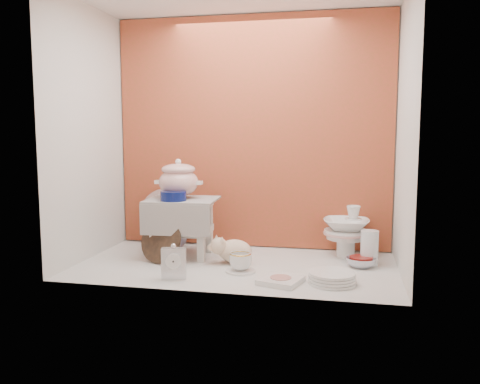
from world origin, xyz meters
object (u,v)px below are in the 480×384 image
object	(u,v)px
blue_white_vase	(168,230)
dinner_plate_stack	(332,278)
step_stool	(183,228)
crystal_bowl	(361,262)
plush_pig	(235,251)
floral_platter	(167,216)
gold_rim_teacup	(240,261)
porcelain_tower	(346,231)
mantel_clock	(174,262)
soup_tureen	(179,178)

from	to	relation	value
blue_white_vase	dinner_plate_stack	world-z (taller)	blue_white_vase
step_stool	crystal_bowl	size ratio (longest dim) A/B	2.43
step_stool	plush_pig	distance (m)	0.38
floral_platter	dinner_plate_stack	distance (m)	1.32
step_stool	floral_platter	distance (m)	0.37
gold_rim_teacup	porcelain_tower	size ratio (longest dim) A/B	0.39
mantel_clock	plush_pig	size ratio (longest dim) A/B	0.73
soup_tureen	plush_pig	xyz separation A→B (m)	(0.38, -0.13, -0.40)
blue_white_vase	gold_rim_teacup	distance (m)	0.69
step_stool	porcelain_tower	world-z (taller)	step_stool
soup_tureen	crystal_bowl	bearing A→B (deg)	-3.11
blue_white_vase	floral_platter	bearing A→B (deg)	111.72
floral_platter	plush_pig	size ratio (longest dim) A/B	1.50
dinner_plate_stack	step_stool	bearing A→B (deg)	157.43
plush_pig	blue_white_vase	bearing A→B (deg)	155.93
gold_rim_teacup	blue_white_vase	bearing A→B (deg)	144.39
blue_white_vase	porcelain_tower	bearing A→B (deg)	3.62
soup_tureen	porcelain_tower	world-z (taller)	soup_tureen
mantel_clock	dinner_plate_stack	xyz separation A→B (m)	(0.80, 0.09, -0.06)
plush_pig	crystal_bowl	world-z (taller)	plush_pig
step_stool	gold_rim_teacup	xyz separation A→B (m)	(0.42, -0.27, -0.12)
soup_tureen	blue_white_vase	world-z (taller)	soup_tureen
floral_platter	plush_pig	bearing A→B (deg)	-36.15
soup_tureen	blue_white_vase	xyz separation A→B (m)	(-0.11, 0.10, -0.35)
soup_tureen	floral_platter	distance (m)	0.43
gold_rim_teacup	crystal_bowl	distance (m)	0.69
soup_tureen	step_stool	bearing A→B (deg)	-43.96
soup_tureen	mantel_clock	xyz separation A→B (m)	(0.14, -0.50, -0.38)
mantel_clock	step_stool	bearing A→B (deg)	88.23
crystal_bowl	porcelain_tower	bearing A→B (deg)	110.60
plush_pig	gold_rim_teacup	size ratio (longest dim) A/B	2.06
soup_tureen	gold_rim_teacup	xyz separation A→B (m)	(0.45, -0.30, -0.42)
crystal_bowl	porcelain_tower	xyz separation A→B (m)	(-0.09, 0.23, 0.13)
soup_tureen	mantel_clock	bearing A→B (deg)	-74.43
step_stool	mantel_clock	xyz separation A→B (m)	(0.11, -0.47, -0.09)
porcelain_tower	blue_white_vase	bearing A→B (deg)	-176.38
floral_platter	crystal_bowl	world-z (taller)	floral_platter
mantel_clock	crystal_bowl	size ratio (longest dim) A/B	1.08
step_stool	floral_platter	size ratio (longest dim) A/B	1.09
gold_rim_teacup	porcelain_tower	world-z (taller)	porcelain_tower
step_stool	blue_white_vase	size ratio (longest dim) A/B	1.60
floral_platter	step_stool	bearing A→B (deg)	-55.46
soup_tureen	blue_white_vase	bearing A→B (deg)	137.98
porcelain_tower	dinner_plate_stack	bearing A→B (deg)	-96.47
step_stool	porcelain_tower	bearing A→B (deg)	7.84
gold_rim_teacup	crystal_bowl	xyz separation A→B (m)	(0.64, 0.24, -0.03)
blue_white_vase	step_stool	bearing A→B (deg)	-42.48
soup_tureen	mantel_clock	distance (m)	0.64
plush_pig	dinner_plate_stack	distance (m)	0.63
step_stool	soup_tureen	distance (m)	0.30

